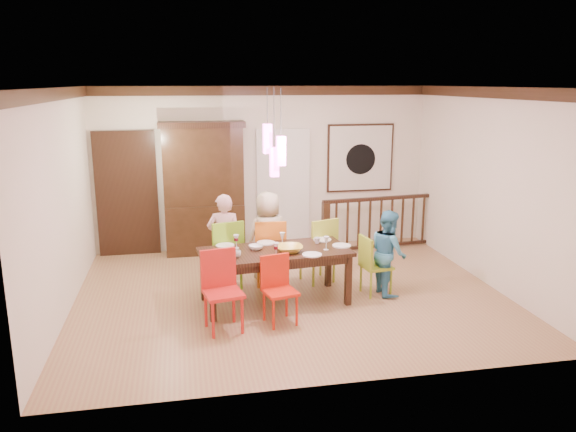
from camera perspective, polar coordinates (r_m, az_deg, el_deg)
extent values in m
plane|color=#A3704F|center=(8.13, 0.24, -7.96)|extent=(6.00, 6.00, 0.00)
plane|color=white|center=(7.57, 0.26, 12.94)|extent=(6.00, 6.00, 0.00)
plane|color=beige|center=(10.14, -2.49, 4.85)|extent=(6.00, 0.00, 6.00)
plane|color=beige|center=(7.73, -22.14, 1.13)|extent=(0.00, 5.00, 5.00)
plane|color=beige|center=(8.79, 19.83, 2.72)|extent=(0.00, 5.00, 5.00)
cube|color=black|center=(10.10, -16.02, 1.99)|extent=(1.04, 0.07, 2.24)
cube|color=silver|center=(10.23, -0.50, 2.66)|extent=(0.97, 0.05, 2.22)
cube|color=black|center=(10.51, 7.33, 5.87)|extent=(1.25, 0.04, 1.25)
cube|color=silver|center=(10.48, 7.38, 5.85)|extent=(1.18, 0.02, 1.18)
cylinder|color=black|center=(10.47, 7.40, 5.74)|extent=(0.56, 0.01, 0.56)
cube|color=#FE4CC8|center=(7.36, -2.10, 7.85)|extent=(0.11, 0.11, 0.38)
cylinder|color=black|center=(7.33, -2.13, 11.12)|extent=(0.01, 0.01, 0.46)
cube|color=#FE4CC8|center=(7.30, -0.72, 6.63)|extent=(0.11, 0.11, 0.38)
cylinder|color=black|center=(7.26, -0.73, 10.51)|extent=(0.01, 0.01, 0.61)
cube|color=#FE4CC8|center=(7.36, -1.40, 5.50)|extent=(0.11, 0.11, 0.38)
cylinder|color=black|center=(7.30, -1.43, 9.94)|extent=(0.01, 0.01, 0.76)
cube|color=black|center=(7.62, -1.35, -3.66)|extent=(2.10, 1.12, 0.05)
cube|color=black|center=(8.01, -8.37, -5.77)|extent=(0.09, 0.09, 0.70)
cube|color=black|center=(8.28, 4.58, -5.02)|extent=(0.09, 0.09, 0.70)
cube|color=black|center=(7.30, -8.09, -7.70)|extent=(0.09, 0.09, 0.70)
cube|color=black|center=(7.60, 6.10, -6.78)|extent=(0.09, 0.09, 0.70)
cube|color=black|center=(8.02, -1.82, -3.35)|extent=(1.81, 0.23, 0.10)
cube|color=black|center=(7.27, -0.82, -5.13)|extent=(1.81, 0.23, 0.10)
cube|color=#7DBF23|center=(8.29, -6.51, -3.93)|extent=(0.57, 0.57, 0.04)
cube|color=#7DBF23|center=(8.21, -6.57, -2.07)|extent=(0.47, 0.16, 0.51)
cylinder|color=#7DBF23|center=(8.18, -7.69, -6.10)|extent=(0.04, 0.04, 0.49)
cylinder|color=#7DBF23|center=(8.21, -5.03, -5.97)|extent=(0.04, 0.04, 0.49)
cylinder|color=#7DBF23|center=(8.54, -7.85, -5.26)|extent=(0.04, 0.04, 0.49)
cylinder|color=#7DBF23|center=(8.56, -5.30, -5.13)|extent=(0.04, 0.04, 0.49)
cube|color=#CB6517|center=(8.41, -1.87, -3.70)|extent=(0.49, 0.49, 0.04)
cube|color=#CB6517|center=(8.33, -1.89, -1.92)|extent=(0.46, 0.08, 0.50)
cylinder|color=#CB6517|center=(8.28, -2.92, -5.79)|extent=(0.04, 0.04, 0.48)
cylinder|color=#CB6517|center=(8.34, -0.40, -5.64)|extent=(0.04, 0.04, 0.48)
cylinder|color=#CB6517|center=(8.63, -3.27, -5.00)|extent=(0.04, 0.04, 0.48)
cylinder|color=#CB6517|center=(8.68, -0.84, -4.86)|extent=(0.04, 0.04, 0.48)
cube|color=#A6BA31|center=(8.52, 3.00, -3.50)|extent=(0.58, 0.58, 0.04)
cube|color=#A6BA31|center=(8.44, 3.02, -1.75)|extent=(0.44, 0.19, 0.50)
cylinder|color=#A6BA31|center=(8.38, 2.05, -5.56)|extent=(0.04, 0.04, 0.47)
cylinder|color=#A6BA31|center=(8.47, 4.48, -5.39)|extent=(0.04, 0.04, 0.47)
cylinder|color=#A6BA31|center=(8.72, 1.51, -4.79)|extent=(0.04, 0.04, 0.47)
cylinder|color=#A6BA31|center=(8.81, 3.85, -4.63)|extent=(0.04, 0.04, 0.47)
cube|color=red|center=(6.90, -6.60, -7.83)|extent=(0.52, 0.52, 0.04)
cube|color=red|center=(6.80, -6.66, -5.75)|extent=(0.44, 0.13, 0.49)
cylinder|color=red|center=(6.81, -7.96, -10.35)|extent=(0.04, 0.04, 0.47)
cylinder|color=red|center=(6.84, -4.90, -10.18)|extent=(0.04, 0.04, 0.47)
cylinder|color=red|center=(7.14, -8.12, -9.20)|extent=(0.04, 0.04, 0.47)
cylinder|color=red|center=(7.17, -5.21, -9.04)|extent=(0.04, 0.04, 0.47)
cube|color=red|center=(7.07, -0.80, -7.74)|extent=(0.46, 0.46, 0.04)
cube|color=red|center=(6.99, -0.80, -5.98)|extent=(0.38, 0.12, 0.42)
cylinder|color=red|center=(6.98, -1.85, -9.90)|extent=(0.03, 0.03, 0.40)
cylinder|color=red|center=(7.03, 0.71, -9.71)|extent=(0.03, 0.03, 0.40)
cylinder|color=red|center=(7.26, -2.24, -8.93)|extent=(0.03, 0.03, 0.40)
cylinder|color=red|center=(7.31, 0.21, -8.76)|extent=(0.03, 0.03, 0.40)
cube|color=olive|center=(8.10, 8.95, -5.07)|extent=(0.44, 0.44, 0.04)
cube|color=olive|center=(8.03, 9.01, -3.50)|extent=(0.09, 0.39, 0.43)
cylinder|color=olive|center=(7.98, 8.21, -6.95)|extent=(0.03, 0.03, 0.41)
cylinder|color=olive|center=(8.09, 10.33, -6.76)|extent=(0.03, 0.03, 0.41)
cylinder|color=olive|center=(8.26, 7.50, -6.21)|extent=(0.03, 0.03, 0.41)
cylinder|color=olive|center=(8.36, 9.56, -6.04)|extent=(0.03, 0.03, 0.41)
cube|color=black|center=(10.03, -8.40, -1.28)|extent=(1.37, 0.44, 0.88)
cube|color=black|center=(9.83, -8.62, 5.09)|extent=(1.37, 0.40, 1.37)
cube|color=black|center=(10.02, -8.67, 5.24)|extent=(1.17, 0.02, 1.17)
cube|color=black|center=(9.76, -8.77, 9.17)|extent=(1.46, 0.44, 0.10)
cube|color=black|center=(10.01, 3.64, -1.08)|extent=(0.13, 0.13, 0.92)
cube|color=black|center=(10.73, 14.76, -0.50)|extent=(0.13, 0.13, 0.92)
cube|color=black|center=(10.22, 9.50, 1.77)|extent=(2.25, 0.32, 0.06)
cube|color=black|center=(10.43, 9.31, -2.97)|extent=(2.13, 0.28, 0.05)
imported|color=#F6BBC1|center=(8.32, -6.47, -2.47)|extent=(0.55, 0.40, 1.39)
imported|color=#BAAF8C|center=(8.50, -2.03, -2.09)|extent=(0.76, 0.59, 1.38)
imported|color=teal|center=(8.11, 10.17, -3.65)|extent=(0.48, 0.61, 1.22)
imported|color=gold|center=(7.52, 0.14, -3.34)|extent=(0.37, 0.37, 0.09)
imported|color=white|center=(7.64, -3.27, -3.20)|extent=(0.25, 0.25, 0.06)
imported|color=silver|center=(7.33, -5.25, -3.85)|extent=(0.14, 0.14, 0.09)
imported|color=silver|center=(7.92, 2.99, -2.50)|extent=(0.12, 0.12, 0.09)
cylinder|color=white|center=(7.85, -6.40, -2.99)|extent=(0.26, 0.26, 0.01)
cylinder|color=white|center=(7.93, -2.25, -2.73)|extent=(0.26, 0.26, 0.01)
cylinder|color=white|center=(8.10, 3.50, -2.40)|extent=(0.26, 0.26, 0.01)
cylinder|color=white|center=(7.22, -6.87, -4.46)|extent=(0.26, 0.26, 0.01)
cylinder|color=white|center=(7.40, 2.45, -3.94)|extent=(0.26, 0.26, 0.01)
cylinder|color=white|center=(7.83, 5.47, -3.01)|extent=(0.26, 0.26, 0.01)
cube|color=#D83359|center=(7.23, -1.35, -4.34)|extent=(0.18, 0.14, 0.01)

